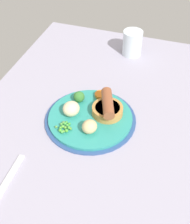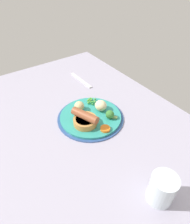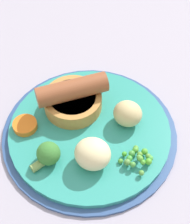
% 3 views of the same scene
% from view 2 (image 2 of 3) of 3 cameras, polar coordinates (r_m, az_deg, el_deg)
% --- Properties ---
extents(dining_table, '(1.10, 0.80, 0.03)m').
position_cam_2_polar(dining_table, '(0.83, -4.59, -2.87)').
color(dining_table, '#9E99AD').
rests_on(dining_table, ground).
extents(dinner_plate, '(0.27, 0.27, 0.01)m').
position_cam_2_polar(dinner_plate, '(0.82, -1.27, -1.45)').
color(dinner_plate, '#2D4C84').
rests_on(dinner_plate, dining_table).
extents(sausage_pudding, '(0.11, 0.09, 0.06)m').
position_cam_2_polar(sausage_pudding, '(0.76, -2.72, -2.04)').
color(sausage_pudding, '#BC8442').
rests_on(sausage_pudding, dinner_plate).
extents(pea_pile, '(0.05, 0.05, 0.02)m').
position_cam_2_polar(pea_pile, '(0.88, -1.04, 3.22)').
color(pea_pile, '#559244').
rests_on(pea_pile, dinner_plate).
extents(broccoli_floret_near, '(0.04, 0.04, 0.03)m').
position_cam_2_polar(broccoli_floret_near, '(0.79, 4.36, -0.76)').
color(broccoli_floret_near, '#387A33').
rests_on(broccoli_floret_near, dinner_plate).
extents(potato_chunk_0, '(0.06, 0.05, 0.04)m').
position_cam_2_polar(potato_chunk_0, '(0.83, -4.52, 1.70)').
color(potato_chunk_0, '#CCB77F').
rests_on(potato_chunk_0, dinner_plate).
extents(potato_chunk_1, '(0.07, 0.06, 0.04)m').
position_cam_2_polar(potato_chunk_1, '(0.83, 1.66, 1.86)').
color(potato_chunk_1, beige).
rests_on(potato_chunk_1, dinner_plate).
extents(carrot_slice_1, '(0.04, 0.04, 0.01)m').
position_cam_2_polar(carrot_slice_1, '(0.75, 2.93, -4.78)').
color(carrot_slice_1, orange).
rests_on(carrot_slice_1, dinner_plate).
extents(fork, '(0.18, 0.02, 0.01)m').
position_cam_2_polar(fork, '(1.07, -4.09, 9.09)').
color(fork, silver).
rests_on(fork, dining_table).
extents(drinking_glass, '(0.07, 0.07, 0.09)m').
position_cam_2_polar(drinking_glass, '(0.60, 18.61, -20.07)').
color(drinking_glass, silver).
rests_on(drinking_glass, dining_table).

